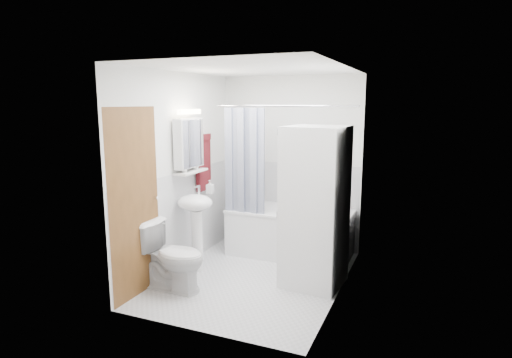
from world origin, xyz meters
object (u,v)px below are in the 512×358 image
at_px(bathtub, 290,230).
at_px(washer_dryer, 315,207).
at_px(sink, 196,214).
at_px(toilet, 172,256).

relative_size(bathtub, washer_dryer, 0.91).
bearing_deg(sink, washer_dryer, 6.36).
distance_m(bathtub, washer_dryer, 1.11).
distance_m(sink, toilet, 0.67).
bearing_deg(sink, toilet, -86.65).
bearing_deg(sink, bathtub, 47.11).
distance_m(washer_dryer, toilet, 1.66).
bearing_deg(toilet, sink, 4.47).
height_order(bathtub, toilet, toilet).
bearing_deg(toilet, bathtub, -28.02).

